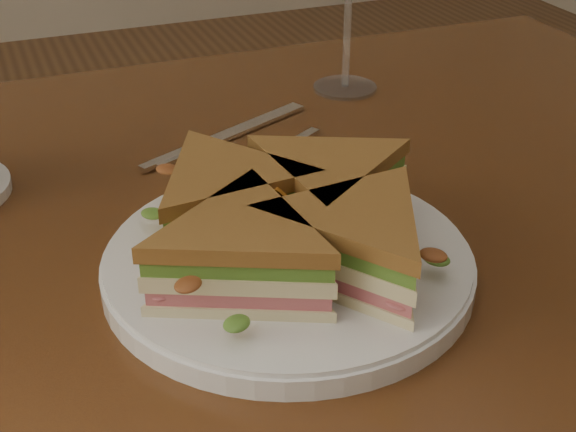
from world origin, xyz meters
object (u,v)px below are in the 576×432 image
Objects in this scene: table at (226,312)px; knife at (221,138)px; sandwich_wedges at (288,222)px; spoon at (229,178)px; plate at (288,264)px.

knife reaches higher than table.
sandwich_wedges is 0.25m from knife.
sandwich_wedges reaches higher than spoon.
knife is (0.02, 0.25, -0.04)m from sandwich_wedges.
spoon is 0.81× the size of knife.
table is at bearing -132.43° from knife.
sandwich_wedges is at bearing -122.70° from spoon.
spoon is at bearing 88.60° from plate.
table is 5.98× the size of knife.
spoon reaches higher than knife.
plate reaches higher than table.
plate is 0.04m from sandwich_wedges.
spoon is at bearing 88.60° from sandwich_wedges.
sandwich_wedges is (-0.00, 0.00, 0.04)m from plate.
sandwich_wedges is at bearing -77.18° from table.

